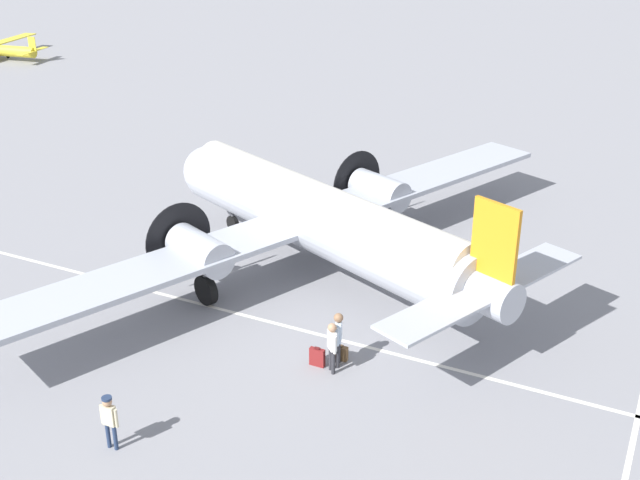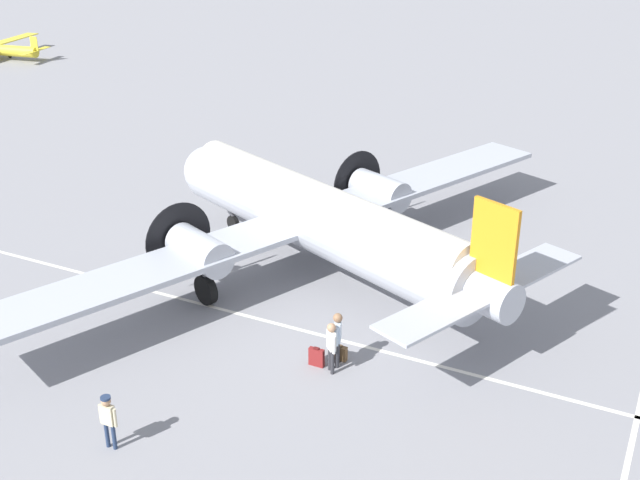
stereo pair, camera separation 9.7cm
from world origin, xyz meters
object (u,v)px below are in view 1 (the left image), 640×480
Objects in this scene: airliner_main at (313,216)px; crew_foreground at (109,416)px; ramp_agent at (332,342)px; suitcase_near_door at (340,353)px; passenger_boarding at (338,334)px; suitcase_upright_spare at (317,357)px.

airliner_main is 11.66m from crew_foreground.
ramp_agent is 1.09m from suitcase_near_door.
passenger_boarding is at bearing -46.90° from ramp_agent.
suitcase_upright_spare is at bearing 60.41° from crew_foreground.
passenger_boarding is 2.85× the size of suitcase_upright_spare.
ramp_agent is at bearing 158.76° from passenger_boarding.
suitcase_near_door is at bearing 59.33° from crew_foreground.
airliner_main is 6.51m from passenger_boarding.
airliner_main is 38.67× the size of suitcase_upright_spare.
crew_foreground is 6.76m from suitcase_upright_spare.
passenger_boarding is at bearing 103.81° from suitcase_near_door.
suitcase_near_door is (-3.44, 5.01, -2.15)m from airliner_main.
passenger_boarding is (-3.72, -6.25, 0.10)m from crew_foreground.
suitcase_near_door is (0.08, -0.31, -0.89)m from passenger_boarding.
crew_foreground is 0.89× the size of passenger_boarding.
airliner_main is 48.31× the size of suitcase_near_door.
airliner_main is at bearing -62.39° from suitcase_upright_spare.
airliner_main reaches higher than suitcase_near_door.
passenger_boarding reaches higher than crew_foreground.
airliner_main is at bearing 87.35° from crew_foreground.
suitcase_near_door is at bearing 147.09° from airliner_main.
crew_foreground is at bearing 102.81° from ramp_agent.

